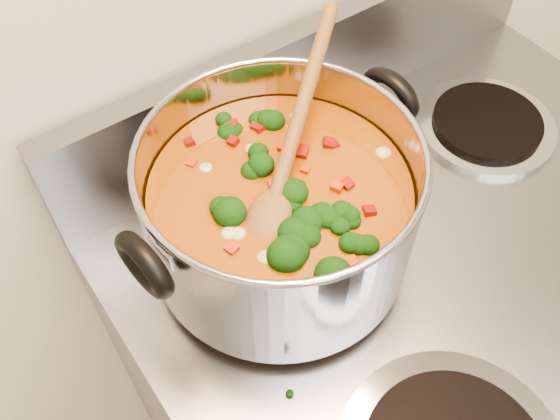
% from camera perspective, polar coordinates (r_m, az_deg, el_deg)
% --- Properties ---
extents(electric_range, '(0.77, 0.70, 1.08)m').
position_cam_1_polar(electric_range, '(1.18, 11.70, -16.54)').
color(electric_range, gray).
rests_on(electric_range, ground).
extents(stockpot, '(0.36, 0.30, 0.18)m').
position_cam_1_polar(stockpot, '(0.68, -0.01, 0.12)').
color(stockpot, '#A2A1A9').
rests_on(stockpot, electric_range).
extents(wooden_spoon, '(0.26, 0.21, 0.11)m').
position_cam_1_polar(wooden_spoon, '(0.66, 0.53, 4.44)').
color(wooden_spoon, brown).
rests_on(wooden_spoon, stockpot).
extents(cooktop_crumbs, '(0.36, 0.35, 0.01)m').
position_cam_1_polar(cooktop_crumbs, '(0.74, 6.95, -6.45)').
color(cooktop_crumbs, black).
rests_on(cooktop_crumbs, electric_range).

